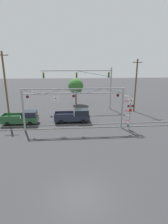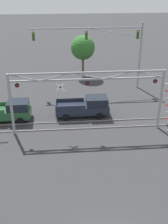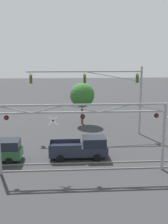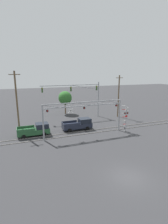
{
  "view_description": "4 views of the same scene",
  "coord_description": "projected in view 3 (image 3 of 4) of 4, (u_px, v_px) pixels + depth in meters",
  "views": [
    {
      "loc": [
        -0.56,
        -10.23,
        9.07
      ],
      "look_at": [
        1.64,
        15.89,
        1.71
      ],
      "focal_mm": 28.0,
      "sensor_mm": 36.0,
      "label": 1
    },
    {
      "loc": [
        -2.28,
        -10.01,
        13.42
      ],
      "look_at": [
        -0.32,
        12.91,
        2.05
      ],
      "focal_mm": 45.0,
      "sensor_mm": 36.0,
      "label": 2
    },
    {
      "loc": [
        -1.34,
        -9.03,
        9.92
      ],
      "look_at": [
        0.32,
        16.33,
        4.45
      ],
      "focal_mm": 45.0,
      "sensor_mm": 36.0,
      "label": 3
    },
    {
      "loc": [
        -10.04,
        -13.41,
        10.87
      ],
      "look_at": [
        -0.45,
        11.99,
        4.36
      ],
      "focal_mm": 28.0,
      "sensor_mm": 36.0,
      "label": 4
    }
  ],
  "objects": [
    {
      "name": "traffic_signal_span",
      "position": [
        112.0,
        87.0,
        33.18
      ],
      "size": [
        13.59,
        0.39,
        8.26
      ],
      "color": "gray",
      "rests_on": "ground_plane"
    },
    {
      "name": "rail_track_far",
      "position": [
        82.0,
        163.0,
        25.41
      ],
      "size": [
        80.0,
        0.08,
        0.1
      ],
      "primitive_type": "cube",
      "color": "gray",
      "rests_on": "ground_plane"
    },
    {
      "name": "background_tree_beyond_span",
      "position": [
        82.0,
        95.0,
        38.53
      ],
      "size": [
        3.38,
        3.38,
        5.79
      ],
      "color": "brown",
      "rests_on": "ground_plane"
    },
    {
      "name": "pickup_truck_lead",
      "position": [
        82.0,
        148.0,
        26.67
      ],
      "size": [
        5.5,
        2.27,
        2.03
      ],
      "color": "#1E2333",
      "rests_on": "ground_plane"
    },
    {
      "name": "rail_track_near",
      "position": [
        83.0,
        170.0,
        24.01
      ],
      "size": [
        80.0,
        0.08,
        0.1
      ],
      "primitive_type": "cube",
      "color": "gray",
      "rests_on": "ground_plane"
    },
    {
      "name": "crossing_gantry",
      "position": [
        82.0,
        124.0,
        22.88
      ],
      "size": [
        13.9,
        0.28,
        5.82
      ],
      "color": "gray",
      "rests_on": "ground_plane"
    }
  ]
}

